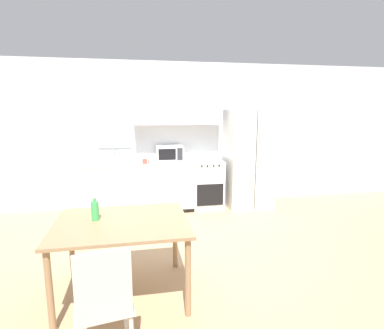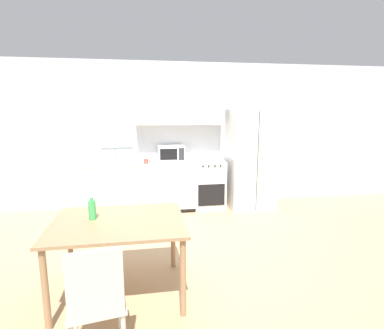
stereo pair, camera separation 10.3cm
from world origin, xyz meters
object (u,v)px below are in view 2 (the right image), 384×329
(oven_range, at_px, (208,184))
(coffee_mug, at_px, (146,161))
(drink_bottle, at_px, (92,209))
(dining_chair_near, at_px, (96,298))
(refrigerator, at_px, (251,159))
(microwave, at_px, (171,153))
(dining_table, at_px, (119,230))

(oven_range, relative_size, coffee_mug, 7.98)
(drink_bottle, bearing_deg, dining_chair_near, -80.70)
(oven_range, bearing_deg, refrigerator, -4.47)
(oven_range, relative_size, microwave, 1.87)
(refrigerator, xyz_separation_m, dining_table, (-2.25, -2.47, -0.24))
(coffee_mug, relative_size, dining_chair_near, 0.12)
(oven_range, distance_m, drink_bottle, 3.02)
(microwave, relative_size, coffee_mug, 4.27)
(refrigerator, height_order, drink_bottle, refrigerator)
(oven_range, xyz_separation_m, drink_bottle, (-1.70, -2.46, 0.42))
(coffee_mug, bearing_deg, dining_table, -97.43)
(microwave, height_order, drink_bottle, microwave)
(coffee_mug, bearing_deg, refrigerator, 3.19)
(refrigerator, distance_m, drink_bottle, 3.46)
(microwave, bearing_deg, dining_chair_near, -103.79)
(refrigerator, distance_m, dining_table, 3.35)
(dining_chair_near, bearing_deg, refrigerator, 45.91)
(dining_table, xyz_separation_m, dining_chair_near, (-0.10, -0.87, -0.14))
(coffee_mug, distance_m, drink_bottle, 2.36)
(refrigerator, relative_size, drink_bottle, 7.58)
(dining_chair_near, bearing_deg, dining_table, 74.67)
(microwave, xyz_separation_m, drink_bottle, (-1.02, -2.56, -0.17))
(drink_bottle, bearing_deg, refrigerator, 43.77)
(oven_range, distance_m, coffee_mug, 1.26)
(refrigerator, height_order, dining_chair_near, refrigerator)
(dining_table, bearing_deg, oven_range, 60.27)
(microwave, bearing_deg, refrigerator, -6.41)
(microwave, xyz_separation_m, dining_table, (-0.77, -2.64, -0.36))
(refrigerator, bearing_deg, drink_bottle, -136.23)
(dining_table, relative_size, drink_bottle, 5.21)
(refrigerator, distance_m, coffee_mug, 1.94)
(oven_range, bearing_deg, microwave, 171.35)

